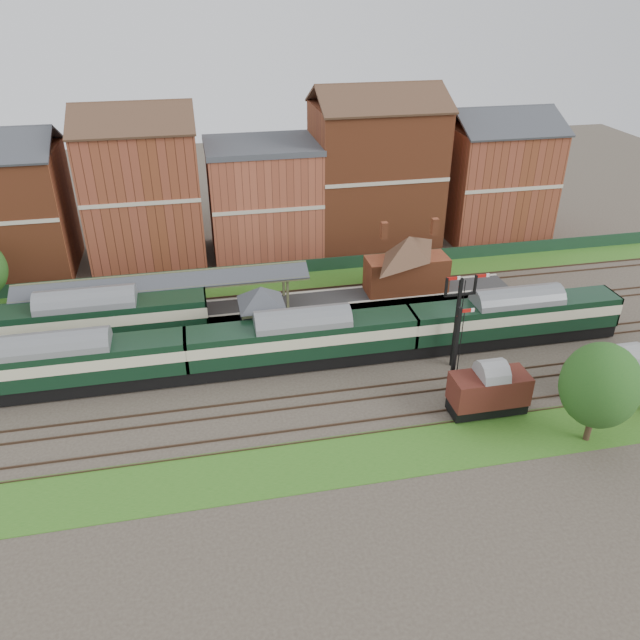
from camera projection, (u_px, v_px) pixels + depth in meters
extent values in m
plane|color=#473D33|center=(304.00, 365.00, 52.00)|extent=(160.00, 160.00, 0.00)
cube|color=#2D6619|center=(277.00, 283.00, 65.66)|extent=(90.00, 4.50, 0.06)
cube|color=#2D6619|center=(337.00, 461.00, 41.73)|extent=(90.00, 5.00, 0.06)
cube|color=#193823|center=(274.00, 269.00, 67.02)|extent=(90.00, 0.12, 1.50)
cube|color=#2D2D2D|center=(234.00, 311.00, 59.21)|extent=(55.00, 3.40, 1.00)
cube|color=#687956|center=(263.00, 337.00, 53.67)|extent=(3.40, 3.20, 2.40)
cube|color=brown|center=(262.00, 314.00, 52.59)|extent=(3.60, 3.40, 2.00)
pyramid|color=#383A3F|center=(261.00, 295.00, 51.71)|extent=(5.40, 5.40, 1.60)
cube|color=brown|center=(353.00, 328.00, 55.13)|extent=(3.00, 2.40, 2.20)
cube|color=#4C3323|center=(355.00, 318.00, 53.87)|extent=(3.20, 1.34, 0.79)
cube|color=#4C3323|center=(352.00, 311.00, 54.98)|extent=(3.20, 1.34, 0.79)
cube|color=#964726|center=(406.00, 274.00, 61.12)|extent=(8.00, 3.00, 3.50)
pyramid|color=#4C3323|center=(408.00, 247.00, 59.73)|extent=(8.10, 8.10, 2.20)
cube|color=#964726|center=(384.00, 244.00, 59.04)|extent=(0.60, 0.60, 1.60)
cube|color=#964726|center=(433.00, 240.00, 59.92)|extent=(0.60, 0.60, 1.60)
cube|color=brown|center=(37.00, 315.00, 54.02)|extent=(0.22, 0.22, 3.40)
cube|color=brown|center=(283.00, 280.00, 60.13)|extent=(0.22, 0.22, 3.40)
cube|color=#383A3F|center=(164.00, 282.00, 55.34)|extent=(26.00, 1.99, 0.90)
cube|color=#383A3F|center=(164.00, 273.00, 56.96)|extent=(26.00, 1.99, 0.90)
cube|color=brown|center=(164.00, 274.00, 55.96)|extent=(26.00, 0.20, 0.20)
cube|color=black|center=(456.00, 323.00, 50.04)|extent=(0.25, 0.25, 8.00)
cube|color=black|center=(460.00, 294.00, 48.77)|extent=(2.60, 0.18, 0.18)
cube|color=#B2140F|center=(454.00, 278.00, 47.94)|extent=(1.10, 0.08, 0.25)
cube|color=#B2140F|center=(483.00, 276.00, 48.37)|extent=(1.10, 0.08, 0.25)
cube|color=black|center=(454.00, 355.00, 45.84)|extent=(0.25, 0.25, 8.00)
cube|color=#B2140F|center=(467.00, 311.00, 44.13)|extent=(1.10, 0.08, 0.25)
cube|color=brown|center=(144.00, 196.00, 67.41)|extent=(12.00, 10.00, 15.00)
cube|color=#A04D33|center=(264.00, 201.00, 70.44)|extent=(12.00, 10.00, 12.00)
cube|color=#964726|center=(375.00, 177.00, 71.76)|extent=(14.00, 10.00, 16.00)
cube|color=brown|center=(494.00, 182.00, 75.15)|extent=(12.00, 10.00, 13.00)
cube|color=black|center=(67.00, 384.00, 48.33)|extent=(18.66, 2.61, 1.14)
cube|color=black|center=(62.00, 363.00, 47.39)|extent=(18.66, 2.90, 2.70)
cube|color=beige|center=(61.00, 360.00, 47.24)|extent=(18.68, 2.94, 0.93)
cube|color=slate|center=(57.00, 346.00, 46.66)|extent=(18.66, 2.90, 0.62)
cube|color=black|center=(303.00, 358.00, 51.63)|extent=(18.66, 2.61, 1.14)
cube|color=black|center=(303.00, 338.00, 50.69)|extent=(18.66, 2.90, 2.70)
cube|color=beige|center=(303.00, 334.00, 50.53)|extent=(18.68, 2.94, 0.93)
cube|color=slate|center=(302.00, 322.00, 49.96)|extent=(18.66, 2.90, 0.62)
cube|color=black|center=(511.00, 334.00, 54.93)|extent=(18.66, 2.61, 1.14)
cube|color=black|center=(514.00, 315.00, 53.99)|extent=(18.66, 2.90, 2.70)
cube|color=beige|center=(515.00, 312.00, 53.83)|extent=(18.68, 2.94, 0.93)
cube|color=slate|center=(517.00, 300.00, 53.26)|extent=(18.66, 2.90, 0.62)
cube|color=black|center=(94.00, 339.00, 54.11)|extent=(19.77, 2.77, 1.21)
cube|color=black|center=(90.00, 319.00, 53.12)|extent=(19.77, 3.08, 2.86)
cube|color=beige|center=(89.00, 316.00, 52.95)|extent=(19.79, 3.12, 0.99)
cube|color=slate|center=(86.00, 303.00, 52.34)|extent=(19.77, 3.08, 0.66)
cube|color=black|center=(486.00, 406.00, 46.16)|extent=(5.64, 2.08, 0.85)
cube|color=#4A2115|center=(489.00, 388.00, 45.41)|extent=(5.64, 2.44, 2.26)
cube|color=gray|center=(491.00, 374.00, 44.80)|extent=(5.64, 2.44, 0.41)
cube|color=black|center=(619.00, 388.00, 48.10)|extent=(5.62, 2.07, 0.84)
cube|color=#4A2115|center=(624.00, 371.00, 47.35)|extent=(5.62, 2.44, 2.25)
cube|color=gray|center=(627.00, 358.00, 46.75)|extent=(5.62, 2.44, 0.41)
cylinder|color=#382619|center=(591.00, 419.00, 42.84)|extent=(0.44, 0.44, 3.56)
ellipsoid|color=#154C1A|center=(600.00, 385.00, 41.45)|extent=(5.23, 5.23, 6.02)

